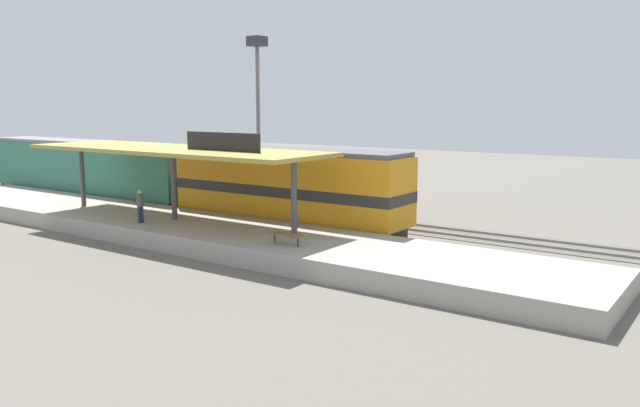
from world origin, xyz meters
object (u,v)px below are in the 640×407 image
freight_car (304,184)px  person_waiting (140,205)px  platform_bench (286,235)px  locomotive (287,188)px  light_mast (258,84)px  passenger_carriage_single (88,170)px

freight_car → person_waiting: freight_car is taller
platform_bench → locomotive: (6.00, 4.66, 1.07)m
platform_bench → person_waiting: person_waiting is taller
locomotive → light_mast: size_ratio=1.23×
platform_bench → locomotive: locomotive is taller
freight_car → light_mast: size_ratio=1.03×
locomotive → freight_car: (4.60, 2.28, -0.44)m
freight_car → light_mast: (3.20, 6.46, 6.43)m
person_waiting → locomotive: bearing=-36.9°
passenger_carriage_single → platform_bench: bearing=-104.8°
person_waiting → freight_car: bearing=-12.5°
platform_bench → light_mast: bearing=44.2°
platform_bench → freight_car: size_ratio=0.14×
locomotive → person_waiting: 7.84m
locomotive → passenger_carriage_single: bearing=90.0°
locomotive → light_mast: light_mast is taller
freight_car → light_mast: light_mast is taller
freight_car → person_waiting: bearing=167.5°
locomotive → freight_car: size_ratio=1.20×
platform_bench → person_waiting: 9.37m
passenger_carriage_single → person_waiting: 14.71m
platform_bench → person_waiting: size_ratio=0.99×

